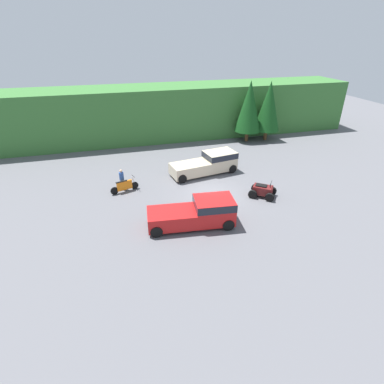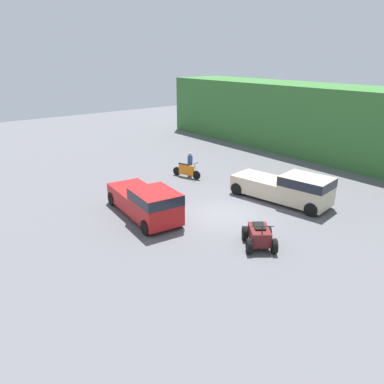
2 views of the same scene
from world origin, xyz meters
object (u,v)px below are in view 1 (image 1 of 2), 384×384
at_px(dirt_bike, 125,186).
at_px(rider_person, 122,179).
at_px(pickup_truck_red, 199,212).
at_px(pickup_truck_second, 209,163).
at_px(quad_atv, 263,191).

height_order(dirt_bike, rider_person, rider_person).
distance_m(pickup_truck_red, rider_person, 7.85).
height_order(pickup_truck_red, dirt_bike, pickup_truck_red).
relative_size(pickup_truck_red, pickup_truck_second, 0.93).
bearing_deg(pickup_truck_second, quad_atv, -73.67).
relative_size(pickup_truck_red, dirt_bike, 2.57).
bearing_deg(pickup_truck_second, pickup_truck_red, -122.39).
bearing_deg(quad_atv, pickup_truck_second, 153.49).
bearing_deg(rider_person, quad_atv, -35.09).
relative_size(dirt_bike, rider_person, 1.28).
xyz_separation_m(pickup_truck_red, dirt_bike, (-4.37, 6.00, -0.48)).
xyz_separation_m(quad_atv, rider_person, (-10.37, 4.07, 0.45)).
bearing_deg(dirt_bike, rider_person, 90.40).
relative_size(pickup_truck_second, rider_person, 3.54).
relative_size(pickup_truck_red, quad_atv, 2.44).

